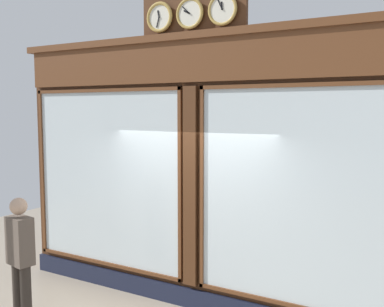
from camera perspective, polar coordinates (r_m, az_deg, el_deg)
shop_facade at (r=6.22m, az=0.58°, el=-2.31°), size 6.23×0.42×4.38m
pedestrian at (r=6.24m, az=-21.25°, el=-12.20°), size 0.39×0.28×1.69m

